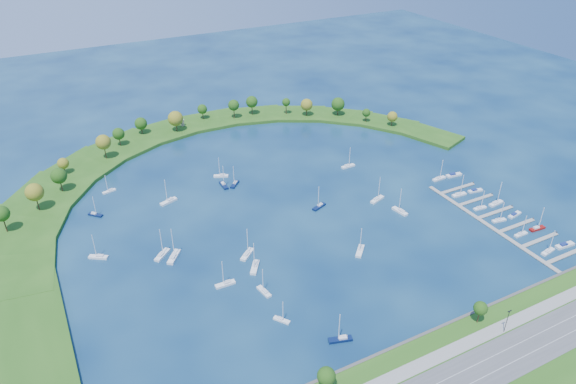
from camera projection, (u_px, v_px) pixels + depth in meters
name	position (u px, v px, depth m)	size (l,w,h in m)	color
ground	(284.00, 206.00, 265.71)	(700.00, 700.00, 0.00)	#082045
south_shoreline	(456.00, 380.00, 171.49)	(420.00, 43.10, 11.60)	#255416
breakwater	(166.00, 183.00, 283.91)	(286.74, 247.64, 2.00)	#255416
breakwater_trees	(194.00, 129.00, 321.26)	(239.00, 92.10, 14.84)	#382314
harbor_tower	(182.00, 123.00, 346.39)	(2.60, 2.60, 4.38)	gray
dock_system	(499.00, 221.00, 252.99)	(24.28, 82.00, 1.60)	gray
moored_boat_0	(319.00, 206.00, 263.69)	(8.68, 5.35, 12.37)	#0A1840
moored_boat_1	(235.00, 184.00, 283.18)	(7.31, 7.43, 11.97)	#0A1840
moored_boat_2	(225.00, 283.00, 212.95)	(8.37, 2.45, 12.25)	white
moored_boat_3	(341.00, 339.00, 187.22)	(9.00, 4.86, 12.74)	#0A1840
moored_boat_4	(162.00, 254.00, 229.48)	(8.56, 8.11, 13.56)	white
moored_boat_5	(109.00, 191.00, 276.88)	(7.28, 3.59, 10.32)	white
moored_boat_6	(98.00, 256.00, 228.30)	(8.26, 6.50, 12.25)	white
moored_boat_7	(360.00, 250.00, 232.05)	(8.09, 8.14, 13.18)	white
moored_boat_8	(255.00, 266.00, 222.25)	(7.41, 9.17, 13.70)	white
moored_boat_9	(247.00, 254.00, 229.81)	(8.63, 7.88, 13.45)	white
moored_boat_10	(174.00, 256.00, 228.16)	(8.31, 9.66, 14.72)	white
moored_boat_11	(221.00, 175.00, 291.20)	(8.25, 5.41, 11.82)	white
moored_boat_12	(348.00, 166.00, 301.00)	(8.44, 2.72, 12.27)	white
moored_boat_13	(264.00, 291.00, 209.05)	(3.40, 8.03, 11.44)	white
moored_boat_14	(400.00, 211.00, 259.91)	(3.87, 9.19, 13.09)	white
moored_boat_15	(282.00, 319.00, 195.61)	(5.27, 6.40, 9.62)	white
moored_boat_16	(224.00, 185.00, 282.17)	(2.45, 8.52, 12.50)	#0A1840
moored_boat_17	(377.00, 199.00, 269.46)	(9.35, 5.39, 13.27)	white
moored_boat_18	(169.00, 201.00, 267.90)	(9.57, 5.62, 13.59)	white
moored_boat_19	(95.00, 214.00, 257.35)	(6.70, 6.82, 10.97)	#0A1840
docked_boat_0	(548.00, 251.00, 231.66)	(8.04, 3.40, 11.45)	white
docked_boat_1	(565.00, 245.00, 235.62)	(9.63, 3.41, 1.93)	white
docked_boat_2	(521.00, 234.00, 243.06)	(7.12, 2.03, 10.45)	white
docked_boat_3	(537.00, 228.00, 247.01)	(8.40, 2.89, 12.14)	maroon
docked_boat_4	(499.00, 220.00, 253.11)	(7.42, 3.14, 10.57)	white
docked_boat_5	(515.00, 215.00, 257.34)	(8.52, 3.67, 1.68)	white
docked_boat_6	(480.00, 207.00, 262.58)	(7.24, 2.56, 10.44)	white
docked_boat_7	(496.00, 203.00, 266.28)	(8.96, 3.31, 12.88)	white
docked_boat_8	(459.00, 194.00, 273.71)	(8.31, 2.77, 12.04)	white
docked_boat_9	(475.00, 191.00, 277.38)	(8.34, 3.47, 1.65)	white
docked_boat_10	(439.00, 178.00, 288.43)	(8.31, 2.78, 12.04)	white
docked_boat_11	(454.00, 175.00, 291.99)	(9.52, 3.61, 1.90)	white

